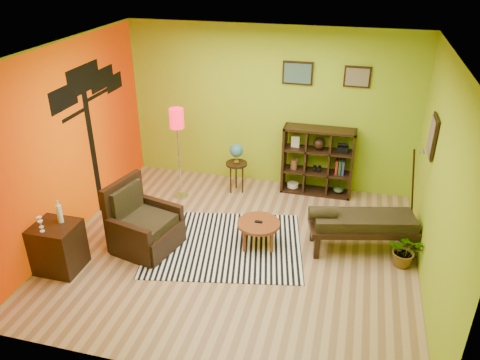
% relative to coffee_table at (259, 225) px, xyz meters
% --- Properties ---
extents(ground, '(5.00, 5.00, 0.00)m').
position_rel_coffee_table_xyz_m(ground, '(-0.27, -0.21, -0.33)').
color(ground, tan).
rests_on(ground, ground).
extents(room_shell, '(5.04, 4.54, 2.82)m').
position_rel_coffee_table_xyz_m(room_shell, '(-0.36, -0.20, 1.47)').
color(room_shell, '#96B91C').
rests_on(room_shell, ground).
extents(zebra_rug, '(2.53, 2.13, 0.01)m').
position_rel_coffee_table_xyz_m(zebra_rug, '(-0.48, -0.14, -0.32)').
color(zebra_rug, white).
rests_on(zebra_rug, ground).
extents(coffee_table, '(0.62, 0.62, 0.40)m').
position_rel_coffee_table_xyz_m(coffee_table, '(0.00, 0.00, 0.00)').
color(coffee_table, brown).
rests_on(coffee_table, ground).
extents(armchair, '(0.99, 0.98, 1.00)m').
position_rel_coffee_table_xyz_m(armchair, '(-1.60, -0.44, -0.02)').
color(armchair, black).
rests_on(armchair, ground).
extents(side_cabinet, '(0.58, 0.52, 1.00)m').
position_rel_coffee_table_xyz_m(side_cabinet, '(-2.47, -1.20, 0.02)').
color(side_cabinet, black).
rests_on(side_cabinet, ground).
extents(floor_lamp, '(0.24, 0.24, 1.60)m').
position_rel_coffee_table_xyz_m(floor_lamp, '(-1.60, 1.06, 0.97)').
color(floor_lamp, silver).
rests_on(floor_lamp, ground).
extents(globe_table, '(0.37, 0.37, 0.91)m').
position_rel_coffee_table_xyz_m(globe_table, '(-0.73, 1.50, 0.36)').
color(globe_table, black).
rests_on(globe_table, ground).
extents(cube_shelf, '(1.20, 0.35, 1.20)m').
position_rel_coffee_table_xyz_m(cube_shelf, '(0.64, 1.82, 0.27)').
color(cube_shelf, black).
rests_on(cube_shelf, ground).
extents(bench, '(1.59, 0.88, 0.70)m').
position_rel_coffee_table_xyz_m(bench, '(1.41, 0.24, 0.12)').
color(bench, black).
rests_on(bench, ground).
extents(potted_plant, '(0.46, 0.51, 0.39)m').
position_rel_coffee_table_xyz_m(potted_plant, '(2.03, 0.01, -0.13)').
color(potted_plant, '#26661E').
rests_on(potted_plant, ground).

